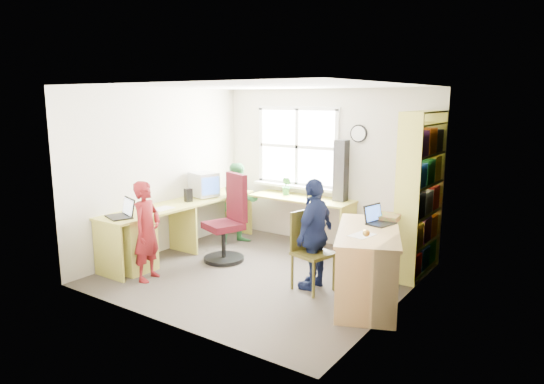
# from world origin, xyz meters

# --- Properties ---
(room) EXTENTS (3.64, 3.44, 2.44)m
(room) POSITION_xyz_m (0.01, 0.10, 1.22)
(room) COLOR #433C34
(room) RESTS_ON ground
(l_desk) EXTENTS (2.38, 2.95, 0.75)m
(l_desk) POSITION_xyz_m (-1.31, -0.28, 0.46)
(l_desk) COLOR #D8D156
(l_desk) RESTS_ON ground
(right_desk) EXTENTS (1.16, 1.57, 0.83)m
(right_desk) POSITION_xyz_m (1.47, 0.00, 0.60)
(right_desk) COLOR tan
(right_desk) RESTS_ON ground
(bookshelf) EXTENTS (0.30, 1.02, 2.10)m
(bookshelf) POSITION_xyz_m (1.65, 1.19, 1.00)
(bookshelf) COLOR #D8D156
(bookshelf) RESTS_ON ground
(swivel_chair) EXTENTS (0.73, 0.73, 1.22)m
(swivel_chair) POSITION_xyz_m (-0.71, 0.21, 0.53)
(swivel_chair) COLOR black
(swivel_chair) RESTS_ON ground
(wooden_chair) EXTENTS (0.50, 0.50, 0.95)m
(wooden_chair) POSITION_xyz_m (0.75, -0.06, 0.51)
(wooden_chair) COLOR #4D4719
(wooden_chair) RESTS_ON ground
(crt_monitor) EXTENTS (0.47, 0.44, 0.38)m
(crt_monitor) POSITION_xyz_m (-1.53, 0.61, 0.94)
(crt_monitor) COLOR silver
(crt_monitor) RESTS_ON l_desk
(laptop_left) EXTENTS (0.43, 0.39, 0.24)m
(laptop_left) POSITION_xyz_m (-1.50, -0.96, 0.81)
(laptop_left) COLOR black
(laptop_left) RESTS_ON l_desk
(laptop_right) EXTENTS (0.33, 0.37, 0.22)m
(laptop_right) POSITION_xyz_m (1.45, 0.31, 0.88)
(laptop_right) COLOR black
(laptop_right) RESTS_ON right_desk
(speaker_a) EXTENTS (0.12, 0.12, 0.20)m
(speaker_a) POSITION_xyz_m (-1.47, 0.21, 0.85)
(speaker_a) COLOR black
(speaker_a) RESTS_ON l_desk
(speaker_b) EXTENTS (0.11, 0.11, 0.20)m
(speaker_b) POSITION_xyz_m (-1.50, 0.76, 0.85)
(speaker_b) COLOR black
(speaker_b) RESTS_ON l_desk
(cd_tower) EXTENTS (0.19, 0.17, 0.91)m
(cd_tower) POSITION_xyz_m (0.35, 1.54, 1.20)
(cd_tower) COLOR black
(cd_tower) RESTS_ON l_desk
(game_box) EXTENTS (0.34, 0.34, 0.06)m
(game_box) POSITION_xyz_m (1.45, 0.56, 0.86)
(game_box) COLOR red
(game_box) RESTS_ON right_desk
(paper_a) EXTENTS (0.24, 0.33, 0.00)m
(paper_a) POSITION_xyz_m (-1.44, -0.34, 0.75)
(paper_a) COLOR silver
(paper_a) RESTS_ON l_desk
(paper_b) EXTENTS (0.24, 0.31, 0.00)m
(paper_b) POSITION_xyz_m (1.50, -0.25, 0.83)
(paper_b) COLOR silver
(paper_b) RESTS_ON right_desk
(potted_plant) EXTENTS (0.19, 0.17, 0.29)m
(potted_plant) POSITION_xyz_m (-0.54, 1.44, 0.90)
(potted_plant) COLOR #2B6D37
(potted_plant) RESTS_ON l_desk
(person_red) EXTENTS (0.41, 0.52, 1.26)m
(person_red) POSITION_xyz_m (-1.07, -0.95, 0.63)
(person_red) COLOR maroon
(person_red) RESTS_ON ground
(person_green) EXTENTS (0.70, 0.76, 1.27)m
(person_green) POSITION_xyz_m (-1.09, 0.94, 0.64)
(person_green) COLOR #337F40
(person_green) RESTS_ON ground
(person_navy) EXTENTS (0.36, 0.80, 1.34)m
(person_navy) POSITION_xyz_m (0.79, -0.01, 0.67)
(person_navy) COLOR #161F46
(person_navy) RESTS_ON ground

